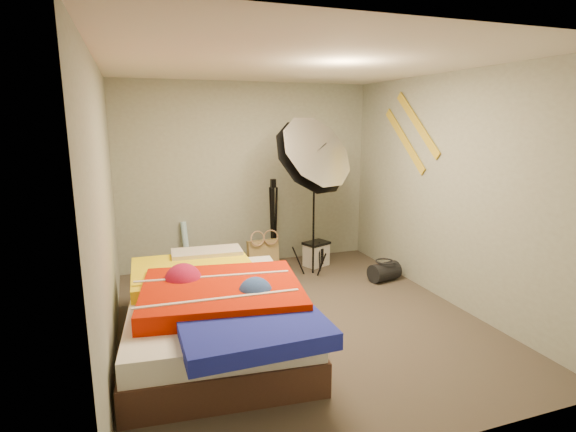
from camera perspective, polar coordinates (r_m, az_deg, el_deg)
name	(u,v)px	position (r m, az deg, el deg)	size (l,w,h in m)	color
floor	(298,318)	(4.73, 1.30, -12.87)	(4.00, 4.00, 0.00)	#4E453A
ceiling	(299,64)	(4.32, 1.47, 18.76)	(4.00, 4.00, 0.00)	silver
wall_back	(248,175)	(6.25, -5.15, 5.18)	(3.50, 3.50, 0.00)	#9DA493
wall_front	(425,257)	(2.63, 17.03, -4.98)	(3.50, 3.50, 0.00)	#9DA493
wall_left	(105,211)	(4.09, -22.23, 0.64)	(4.00, 4.00, 0.00)	#9DA493
wall_right	(448,190)	(5.23, 19.64, 3.17)	(4.00, 4.00, 0.00)	#9DA493
tote_bag	(263,255)	(6.09, -3.18, -5.00)	(0.41, 0.12, 0.41)	tan
wrapping_roll	(186,247)	(6.17, -12.81, -3.82)	(0.08, 0.08, 0.67)	#62BAE3
camera_case	(316,255)	(6.30, 3.60, -4.93)	(0.31, 0.22, 0.31)	silver
duffel_bag	(384,272)	(5.85, 12.13, -6.93)	(0.23, 0.23, 0.38)	black
wall_stripe_upper	(418,124)	(5.64, 16.13, 11.15)	(0.02, 1.10, 0.10)	gold
wall_stripe_lower	(405,140)	(5.85, 14.58, 9.29)	(0.02, 1.10, 0.10)	gold
bed	(216,311)	(4.19, -9.17, -11.79)	(1.67, 2.37, 0.63)	#472B20
photo_umbrella	(310,158)	(5.51, 2.87, 7.37)	(1.14, 1.00, 2.15)	black
camera_tripod	(273,217)	(6.17, -1.87, -0.08)	(0.07, 0.07, 1.22)	black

